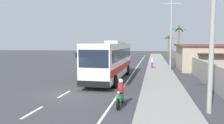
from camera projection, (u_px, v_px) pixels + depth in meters
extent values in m
plane|color=#3A3A3F|center=(66.00, 93.00, 15.03)|extent=(160.00, 160.00, 0.00)
cube|color=gray|center=(160.00, 74.00, 23.49)|extent=(3.20, 90.00, 0.14)
cube|color=white|center=(32.00, 112.00, 10.88)|extent=(0.16, 2.00, 0.01)
cube|color=white|center=(64.00, 94.00, 14.74)|extent=(0.16, 2.00, 0.01)
cube|color=white|center=(83.00, 83.00, 18.59)|extent=(0.16, 2.00, 0.01)
cube|color=white|center=(95.00, 77.00, 22.44)|extent=(0.16, 2.00, 0.01)
cube|color=white|center=(103.00, 72.00, 26.29)|extent=(0.16, 2.00, 0.01)
cube|color=white|center=(110.00, 68.00, 30.15)|extent=(0.16, 2.00, 0.01)
cube|color=white|center=(115.00, 65.00, 34.00)|extent=(0.16, 2.00, 0.01)
cube|color=white|center=(119.00, 63.00, 37.85)|extent=(0.16, 2.00, 0.01)
cube|color=white|center=(122.00, 61.00, 41.70)|extent=(0.16, 2.00, 0.01)
cube|color=white|center=(125.00, 59.00, 45.55)|extent=(0.16, 2.00, 0.01)
cube|color=white|center=(127.00, 58.00, 49.41)|extent=(0.16, 2.00, 0.01)
cube|color=white|center=(129.00, 57.00, 53.26)|extent=(0.16, 2.00, 0.01)
cube|color=white|center=(130.00, 56.00, 57.11)|extent=(0.16, 2.00, 0.01)
cube|color=white|center=(132.00, 55.00, 60.96)|extent=(0.16, 2.00, 0.01)
cube|color=white|center=(136.00, 69.00, 28.98)|extent=(0.14, 70.00, 0.01)
cube|color=#9E998E|center=(190.00, 64.00, 26.60)|extent=(0.24, 60.00, 1.92)
cube|color=silver|center=(110.00, 59.00, 20.63)|extent=(2.71, 11.20, 3.11)
cube|color=#192333|center=(111.00, 54.00, 20.78)|extent=(2.72, 10.31, 0.99)
cube|color=#192333|center=(93.00, 59.00, 15.21)|extent=(2.26, 0.15, 1.31)
cube|color=red|center=(110.00, 67.00, 20.70)|extent=(2.74, 10.98, 0.56)
cube|color=black|center=(93.00, 84.00, 15.29)|extent=(2.41, 0.21, 0.44)
cube|color=#B7B7B7|center=(113.00, 42.00, 21.84)|extent=(1.41, 2.48, 0.28)
cube|color=black|center=(113.00, 56.00, 15.09)|extent=(0.12, 0.08, 0.36)
cube|color=black|center=(76.00, 55.00, 15.69)|extent=(0.12, 0.08, 0.36)
cylinder|color=black|center=(114.00, 81.00, 16.71)|extent=(0.34, 1.05, 1.04)
cylinder|color=black|center=(85.00, 80.00, 17.22)|extent=(0.34, 1.05, 1.04)
cylinder|color=black|center=(128.00, 70.00, 23.76)|extent=(0.34, 1.05, 1.04)
cylinder|color=black|center=(107.00, 69.00, 24.27)|extent=(0.34, 1.05, 1.04)
cube|color=red|center=(116.00, 50.00, 45.07)|extent=(2.66, 10.98, 3.20)
cube|color=#192333|center=(116.00, 48.00, 44.82)|extent=(2.68, 10.11, 1.03)
cube|color=#192333|center=(120.00, 47.00, 50.33)|extent=(2.34, 0.13, 1.35)
cube|color=orange|center=(116.00, 54.00, 45.13)|extent=(2.69, 10.76, 0.58)
cube|color=black|center=(120.00, 55.00, 50.59)|extent=(2.49, 0.19, 0.44)
cube|color=#B7B7B7|center=(115.00, 42.00, 43.58)|extent=(1.42, 2.43, 0.28)
cube|color=black|center=(114.00, 46.00, 50.39)|extent=(0.12, 0.08, 0.36)
cube|color=black|center=(126.00, 46.00, 49.81)|extent=(0.12, 0.08, 0.36)
cylinder|color=black|center=(114.00, 56.00, 49.19)|extent=(0.33, 1.04, 1.04)
cylinder|color=black|center=(124.00, 56.00, 48.69)|extent=(0.33, 1.04, 1.04)
cylinder|color=black|center=(107.00, 58.00, 42.25)|extent=(0.33, 1.04, 1.04)
cylinder|color=black|center=(119.00, 58.00, 41.75)|extent=(0.33, 1.04, 1.04)
cylinder|color=black|center=(118.00, 104.00, 11.26)|extent=(0.10, 0.60, 0.60)
cylinder|color=black|center=(122.00, 98.00, 12.59)|extent=(0.12, 0.60, 0.60)
cube|color=#1E7F38|center=(120.00, 97.00, 11.86)|extent=(0.25, 1.10, 0.36)
cube|color=black|center=(121.00, 93.00, 12.13)|extent=(0.24, 0.60, 0.12)
cylinder|color=gray|center=(118.00, 98.00, 11.35)|extent=(0.06, 0.32, 0.67)
cylinder|color=black|center=(119.00, 90.00, 11.41)|extent=(0.56, 0.04, 0.04)
sphere|color=#EAEACC|center=(118.00, 93.00, 11.31)|extent=(0.14, 0.14, 0.14)
cylinder|color=red|center=(121.00, 88.00, 12.06)|extent=(0.32, 0.32, 0.56)
sphere|color=white|center=(121.00, 81.00, 12.02)|extent=(0.26, 0.26, 0.26)
cylinder|color=#75388E|center=(152.00, 65.00, 28.64)|extent=(0.28, 0.28, 0.79)
cylinder|color=beige|center=(152.00, 60.00, 28.58)|extent=(0.36, 0.36, 0.63)
sphere|color=#9E704C|center=(152.00, 57.00, 28.54)|extent=(0.20, 0.20, 0.20)
cylinder|color=#9E9E99|center=(212.00, 29.00, 10.40)|extent=(0.24, 0.24, 8.49)
cylinder|color=#9E9E99|center=(171.00, 33.00, 28.13)|extent=(0.24, 0.24, 9.70)
cube|color=#9E9E99|center=(172.00, 4.00, 27.79)|extent=(2.31, 0.12, 0.12)
cylinder|color=#4C4742|center=(165.00, 3.00, 27.96)|extent=(0.08, 0.08, 0.16)
cylinder|color=#4C4742|center=(179.00, 2.00, 27.60)|extent=(0.08, 0.08, 0.16)
cylinder|color=brown|center=(178.00, 45.00, 40.08)|extent=(0.29, 0.29, 6.48)
ellipsoid|color=#3D893D|center=(183.00, 29.00, 39.75)|extent=(1.69, 0.53, 0.90)
ellipsoid|color=#3D893D|center=(181.00, 29.00, 40.34)|extent=(1.25, 1.50, 1.01)
ellipsoid|color=#3D893D|center=(177.00, 29.00, 40.60)|extent=(0.87, 1.66, 0.96)
ellipsoid|color=#3D893D|center=(174.00, 29.00, 40.06)|extent=(1.73, 0.54, 0.79)
ellipsoid|color=#3D893D|center=(177.00, 28.00, 39.27)|extent=(1.31, 1.56, 0.83)
ellipsoid|color=#3D893D|center=(182.00, 28.00, 39.03)|extent=(1.13, 1.67, 0.80)
sphere|color=brown|center=(179.00, 27.00, 39.78)|extent=(0.56, 0.56, 0.56)
cylinder|color=brown|center=(168.00, 47.00, 49.46)|extent=(0.25, 0.25, 5.05)
ellipsoid|color=#28702D|center=(172.00, 37.00, 49.11)|extent=(1.43, 0.40, 0.77)
ellipsoid|color=#28702D|center=(169.00, 37.00, 49.85)|extent=(0.81, 1.47, 0.74)
ellipsoid|color=#28702D|center=(167.00, 38.00, 49.90)|extent=(0.96, 1.41, 0.83)
ellipsoid|color=#28702D|center=(165.00, 37.00, 49.38)|extent=(1.43, 0.36, 0.76)
ellipsoid|color=#28702D|center=(167.00, 37.00, 48.75)|extent=(1.12, 1.41, 0.66)
ellipsoid|color=#28702D|center=(170.00, 37.00, 48.58)|extent=(0.85, 1.46, 0.76)
sphere|color=brown|center=(169.00, 36.00, 49.23)|extent=(0.56, 0.56, 0.56)
cube|color=tan|center=(223.00, 58.00, 27.54)|extent=(10.96, 7.51, 3.15)
cube|color=brown|center=(223.00, 45.00, 27.39)|extent=(11.62, 7.96, 0.24)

